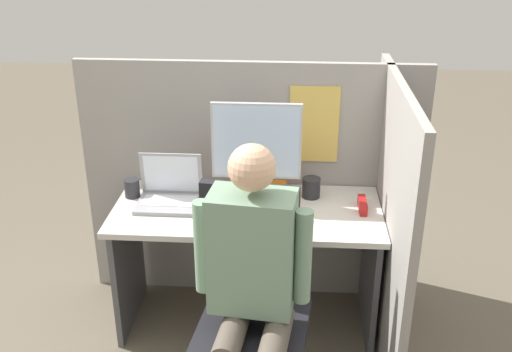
{
  "coord_description": "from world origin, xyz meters",
  "views": [
    {
      "loc": [
        0.23,
        -2.36,
        2.1
      ],
      "look_at": [
        0.06,
        0.15,
        0.95
      ],
      "focal_mm": 42.0,
      "sensor_mm": 36.0,
      "label": 1
    }
  ],
  "objects_px": {
    "paper_box": "(256,194)",
    "monitor": "(256,145)",
    "laptop": "(170,194)",
    "office_chair": "(251,301)",
    "person": "(253,278)",
    "coffee_mug": "(311,188)",
    "stapler": "(363,205)",
    "pen_cup": "(132,188)",
    "carrot_toy": "(303,220)"
  },
  "relations": [
    {
      "from": "paper_box",
      "to": "pen_cup",
      "type": "bearing_deg",
      "value": -178.98
    },
    {
      "from": "paper_box",
      "to": "monitor",
      "type": "bearing_deg",
      "value": 90.0
    },
    {
      "from": "coffee_mug",
      "to": "pen_cup",
      "type": "xyz_separation_m",
      "value": [
        -0.93,
        -0.06,
        -0.0
      ]
    },
    {
      "from": "stapler",
      "to": "person",
      "type": "distance_m",
      "value": 0.86
    },
    {
      "from": "person",
      "to": "stapler",
      "type": "bearing_deg",
      "value": 54.57
    },
    {
      "from": "paper_box",
      "to": "laptop",
      "type": "height_order",
      "value": "laptop"
    },
    {
      "from": "monitor",
      "to": "laptop",
      "type": "height_order",
      "value": "monitor"
    },
    {
      "from": "monitor",
      "to": "carrot_toy",
      "type": "bearing_deg",
      "value": -47.46
    },
    {
      "from": "office_chair",
      "to": "carrot_toy",
      "type": "bearing_deg",
      "value": 58.96
    },
    {
      "from": "paper_box",
      "to": "office_chair",
      "type": "relative_size",
      "value": 0.3
    },
    {
      "from": "stapler",
      "to": "office_chair",
      "type": "relative_size",
      "value": 0.15
    },
    {
      "from": "paper_box",
      "to": "person",
      "type": "distance_m",
      "value": 0.78
    },
    {
      "from": "office_chair",
      "to": "monitor",
      "type": "bearing_deg",
      "value": 91.82
    },
    {
      "from": "laptop",
      "to": "carrot_toy",
      "type": "distance_m",
      "value": 0.7
    },
    {
      "from": "office_chair",
      "to": "coffee_mug",
      "type": "relative_size",
      "value": 9.59
    },
    {
      "from": "person",
      "to": "carrot_toy",
      "type": "bearing_deg",
      "value": 69.19
    },
    {
      "from": "pen_cup",
      "to": "paper_box",
      "type": "bearing_deg",
      "value": 1.02
    },
    {
      "from": "laptop",
      "to": "pen_cup",
      "type": "xyz_separation_m",
      "value": [
        -0.21,
        0.06,
        -0.0
      ]
    },
    {
      "from": "paper_box",
      "to": "person",
      "type": "xyz_separation_m",
      "value": [
        0.04,
        -0.78,
        0.01
      ]
    },
    {
      "from": "stapler",
      "to": "person",
      "type": "xyz_separation_m",
      "value": [
        -0.5,
        -0.7,
        0.02
      ]
    },
    {
      "from": "person",
      "to": "pen_cup",
      "type": "relative_size",
      "value": 13.28
    },
    {
      "from": "office_chair",
      "to": "person",
      "type": "distance_m",
      "value": 0.28
    },
    {
      "from": "paper_box",
      "to": "laptop",
      "type": "bearing_deg",
      "value": -170.47
    },
    {
      "from": "carrot_toy",
      "to": "pen_cup",
      "type": "relative_size",
      "value": 1.52
    },
    {
      "from": "monitor",
      "to": "laptop",
      "type": "bearing_deg",
      "value": -170.11
    },
    {
      "from": "person",
      "to": "monitor",
      "type": "bearing_deg",
      "value": 92.84
    },
    {
      "from": "laptop",
      "to": "person",
      "type": "distance_m",
      "value": 0.85
    },
    {
      "from": "monitor",
      "to": "pen_cup",
      "type": "bearing_deg",
      "value": -178.73
    },
    {
      "from": "stapler",
      "to": "coffee_mug",
      "type": "xyz_separation_m",
      "value": [
        -0.25,
        0.13,
        0.03
      ]
    },
    {
      "from": "stapler",
      "to": "coffee_mug",
      "type": "relative_size",
      "value": 1.45
    },
    {
      "from": "laptop",
      "to": "coffee_mug",
      "type": "xyz_separation_m",
      "value": [
        0.72,
        0.12,
        0.0
      ]
    },
    {
      "from": "stapler",
      "to": "carrot_toy",
      "type": "relative_size",
      "value": 1.03
    },
    {
      "from": "laptop",
      "to": "stapler",
      "type": "xyz_separation_m",
      "value": [
        0.98,
        -0.01,
        -0.02
      ]
    },
    {
      "from": "paper_box",
      "to": "carrot_toy",
      "type": "xyz_separation_m",
      "value": [
        0.24,
        -0.26,
        -0.0
      ]
    },
    {
      "from": "pen_cup",
      "to": "monitor",
      "type": "bearing_deg",
      "value": 1.27
    },
    {
      "from": "monitor",
      "to": "laptop",
      "type": "relative_size",
      "value": 1.45
    },
    {
      "from": "carrot_toy",
      "to": "office_chair",
      "type": "xyz_separation_m",
      "value": [
        -0.22,
        -0.36,
        -0.21
      ]
    },
    {
      "from": "coffee_mug",
      "to": "pen_cup",
      "type": "bearing_deg",
      "value": -176.31
    },
    {
      "from": "stapler",
      "to": "carrot_toy",
      "type": "xyz_separation_m",
      "value": [
        -0.3,
        -0.18,
        -0.0
      ]
    },
    {
      "from": "pen_cup",
      "to": "laptop",
      "type": "bearing_deg",
      "value": -16.41
    },
    {
      "from": "laptop",
      "to": "stapler",
      "type": "bearing_deg",
      "value": -0.47
    },
    {
      "from": "paper_box",
      "to": "stapler",
      "type": "height_order",
      "value": "paper_box"
    },
    {
      "from": "coffee_mug",
      "to": "laptop",
      "type": "bearing_deg",
      "value": -170.39
    },
    {
      "from": "coffee_mug",
      "to": "office_chair",
      "type": "bearing_deg",
      "value": -111.46
    },
    {
      "from": "laptop",
      "to": "coffee_mug",
      "type": "bearing_deg",
      "value": 9.61
    },
    {
      "from": "laptop",
      "to": "office_chair",
      "type": "bearing_deg",
      "value": -50.06
    },
    {
      "from": "monitor",
      "to": "person",
      "type": "bearing_deg",
      "value": -87.16
    },
    {
      "from": "carrot_toy",
      "to": "coffee_mug",
      "type": "bearing_deg",
      "value": 81.75
    },
    {
      "from": "coffee_mug",
      "to": "pen_cup",
      "type": "relative_size",
      "value": 1.08
    },
    {
      "from": "paper_box",
      "to": "laptop",
      "type": "distance_m",
      "value": 0.44
    }
  ]
}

